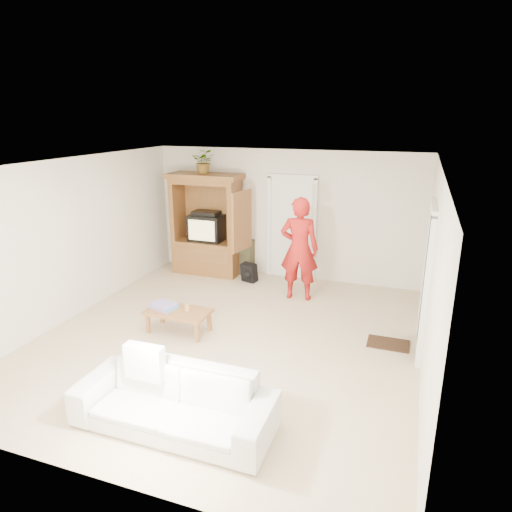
{
  "coord_description": "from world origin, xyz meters",
  "views": [
    {
      "loc": [
        2.48,
        -5.74,
        3.25
      ],
      "look_at": [
        0.23,
        0.6,
        1.15
      ],
      "focal_mm": 32.0,
      "sensor_mm": 36.0,
      "label": 1
    }
  ],
  "objects_px": {
    "armoire": "(208,231)",
    "man": "(299,249)",
    "sofa": "(174,401)",
    "coffee_table": "(178,313)"
  },
  "relations": [
    {
      "from": "armoire",
      "to": "man",
      "type": "height_order",
      "value": "armoire"
    },
    {
      "from": "man",
      "to": "armoire",
      "type": "bearing_deg",
      "value": -25.58
    },
    {
      "from": "armoire",
      "to": "coffee_table",
      "type": "distance_m",
      "value": 2.9
    },
    {
      "from": "armoire",
      "to": "man",
      "type": "relative_size",
      "value": 1.11
    },
    {
      "from": "sofa",
      "to": "coffee_table",
      "type": "bearing_deg",
      "value": 117.9
    },
    {
      "from": "man",
      "to": "coffee_table",
      "type": "distance_m",
      "value": 2.49
    },
    {
      "from": "coffee_table",
      "to": "armoire",
      "type": "bearing_deg",
      "value": 106.76
    },
    {
      "from": "sofa",
      "to": "man",
      "type": "bearing_deg",
      "value": 85.3
    },
    {
      "from": "sofa",
      "to": "coffee_table",
      "type": "relative_size",
      "value": 2.2
    },
    {
      "from": "man",
      "to": "coffee_table",
      "type": "relative_size",
      "value": 1.92
    }
  ]
}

